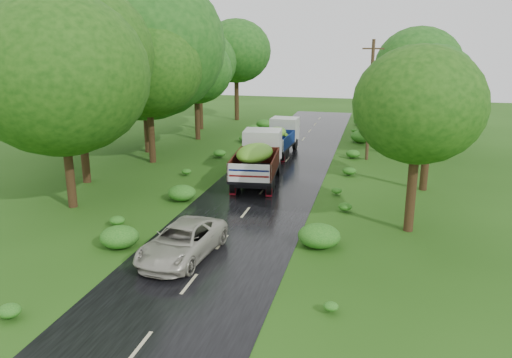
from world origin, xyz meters
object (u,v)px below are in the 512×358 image
(truck_near, at_px, (258,156))
(utility_pole, at_px, (370,99))
(car, at_px, (182,242))
(truck_far, at_px, (279,135))

(truck_near, height_order, utility_pole, utility_pole)
(car, xyz_separation_m, utility_pole, (6.82, 19.31, 3.74))
(truck_near, xyz_separation_m, car, (-0.37, -11.72, -0.94))
(truck_near, height_order, truck_far, truck_near)
(truck_near, xyz_separation_m, truck_far, (-0.25, 7.96, -0.21))
(truck_far, bearing_deg, truck_near, -85.97)
(truck_near, distance_m, utility_pole, 10.35)
(utility_pole, bearing_deg, car, -116.82)
(truck_far, height_order, utility_pole, utility_pole)
(truck_near, distance_m, car, 11.76)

